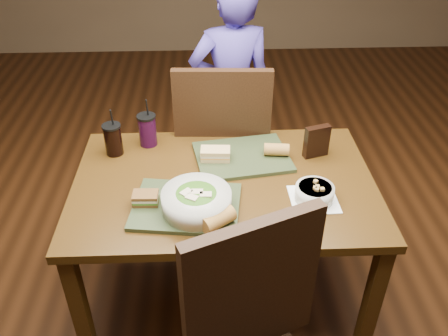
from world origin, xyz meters
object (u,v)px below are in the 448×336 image
Objects in this scene: baguette_far at (276,150)px; cup_cola at (113,139)px; soup_bowl at (314,193)px; diner at (231,94)px; sandwich_near at (146,198)px; cup_berry at (147,130)px; salad_bowl at (196,200)px; dining_table at (224,198)px; tray_near at (186,206)px; sandwich_far at (215,154)px; chip_bag at (317,141)px; tray_far at (242,157)px; chair_far at (222,146)px; baguette_near at (218,219)px.

baguette_far is 0.49× the size of cup_cola.
diner is at bearing 104.08° from soup_bowl.
sandwich_near is 0.44× the size of cup_cola.
sandwich_near is at bearing -86.11° from cup_berry.
diner is 0.79m from cup_berry.
diner is 5.06× the size of salad_bowl.
dining_table is 0.38m from sandwich_near.
baguette_far is (0.41, 0.35, 0.04)m from tray_near.
cup_cola is (-0.47, 0.09, 0.03)m from sandwich_far.
tray_far is at bearing 164.43° from chip_bag.
sandwich_near is at bearing 61.52° from diner.
sandwich_near is 0.42m from sandwich_far.
cup_berry is at bearing -152.17° from chair_far.
cup_berry is (-0.24, 0.52, 0.02)m from salad_bowl.
diner reaches higher than dining_table.
chip_bag is at bearing -9.59° from cup_berry.
tray_far is 1.80× the size of cup_cola.
baguette_far is 0.19m from chip_bag.
soup_bowl reaches higher than sandwich_near.
diner reaches higher than sandwich_near.
sandwich_near is 0.67× the size of chip_bag.
tray_near is at bearing -6.31° from sandwich_near.
tray_near is 0.07m from salad_bowl.
soup_bowl reaches higher than dining_table.
cup_cola is at bearing 129.52° from tray_near.
soup_bowl is 1.43× the size of sandwich_far.
chip_bag is at bearing 4.50° from sandwich_far.
salad_bowl is 2.01× the size of sandwich_far.
baguette_far is (0.25, 0.17, 0.14)m from dining_table.
soup_bowl is 1.91× the size of sandwich_near.
cup_berry reaches higher than salad_bowl.
baguette_far reaches higher than tray_near.
dining_table is 0.50m from cup_berry.
dining_table is 0.58m from cup_cola.
soup_bowl reaches higher than sandwich_far.
cup_cola is (-0.50, 0.24, 0.17)m from dining_table.
diner reaches higher than chair_far.
diner reaches higher than baguette_far.
tray_near is 1.54× the size of salad_bowl.
baguette_near reaches higher than tray_far.
soup_bowl reaches higher than tray_near.
sandwich_near is (-0.68, -0.01, 0.01)m from soup_bowl.
chair_far is 5.62× the size of soup_bowl.
cup_cola is 1.52× the size of chip_bag.
tray_far is 3.09× the size of sandwich_far.
soup_bowl is at bearing -36.36° from sandwich_far.
baguette_near is at bearing -90.28° from sandwich_far.
diner is 3.29× the size of tray_near.
chip_bag reaches higher than dining_table.
cup_cola is (-0.47, 0.55, 0.03)m from baguette_near.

